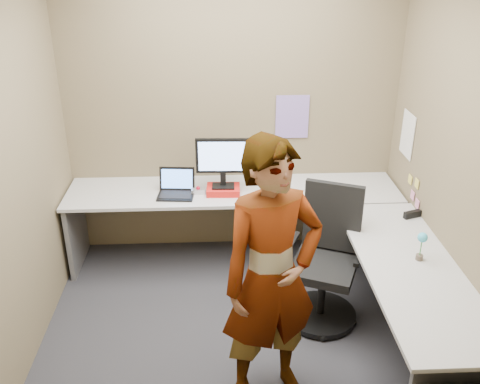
{
  "coord_description": "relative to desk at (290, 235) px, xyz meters",
  "views": [
    {
      "loc": [
        -0.15,
        -3.35,
        2.77
      ],
      "look_at": [
        0.03,
        0.25,
        1.05
      ],
      "focal_mm": 40.0,
      "sensor_mm": 36.0,
      "label": 1
    }
  ],
  "objects": [
    {
      "name": "ground",
      "position": [
        -0.44,
        -0.39,
        -0.59
      ],
      "size": [
        3.0,
        3.0,
        0.0
      ],
      "primitive_type": "plane",
      "color": "#26262B",
      "rests_on": "ground"
    },
    {
      "name": "wall_back",
      "position": [
        -0.44,
        0.91,
        0.76
      ],
      "size": [
        3.0,
        0.0,
        3.0
      ],
      "primitive_type": "plane",
      "rotation": [
        1.57,
        0.0,
        0.0
      ],
      "color": "brown",
      "rests_on": "ground"
    },
    {
      "name": "wall_right",
      "position": [
        1.06,
        -0.39,
        0.76
      ],
      "size": [
        0.0,
        2.7,
        2.7
      ],
      "primitive_type": "plane",
      "rotation": [
        1.57,
        0.0,
        -1.57
      ],
      "color": "brown",
      "rests_on": "ground"
    },
    {
      "name": "wall_left",
      "position": [
        -1.94,
        -0.39,
        0.76
      ],
      "size": [
        0.0,
        2.7,
        2.7
      ],
      "primitive_type": "plane",
      "rotation": [
        1.57,
        0.0,
        1.57
      ],
      "color": "brown",
      "rests_on": "ground"
    },
    {
      "name": "desk",
      "position": [
        0.0,
        0.0,
        0.0
      ],
      "size": [
        2.98,
        2.58,
        0.73
      ],
      "color": "silver",
      "rests_on": "ground"
    },
    {
      "name": "paper_ream",
      "position": [
        -0.53,
        0.53,
        0.17
      ],
      "size": [
        0.3,
        0.22,
        0.06
      ],
      "primitive_type": "cube",
      "rotation": [
        0.0,
        0.0,
        -0.04
      ],
      "color": "red",
      "rests_on": "desk"
    },
    {
      "name": "monitor",
      "position": [
        -0.53,
        0.54,
        0.46
      ],
      "size": [
        0.47,
        0.14,
        0.44
      ],
      "rotation": [
        0.0,
        0.0,
        -0.04
      ],
      "color": "black",
      "rests_on": "paper_ream"
    },
    {
      "name": "laptop",
      "position": [
        -0.94,
        0.52,
        0.2
      ],
      "size": [
        0.33,
        0.28,
        0.22
      ],
      "rotation": [
        0.0,
        0.0,
        -0.08
      ],
      "color": "black",
      "rests_on": "desk"
    },
    {
      "name": "trackball_mouse",
      "position": [
        -0.75,
        0.53,
        0.17
      ],
      "size": [
        0.12,
        0.08,
        0.07
      ],
      "color": "#B7B7BC",
      "rests_on": "desk"
    },
    {
      "name": "origami",
      "position": [
        -0.13,
        0.39,
        0.17
      ],
      "size": [
        0.1,
        0.1,
        0.06
      ],
      "primitive_type": "cone",
      "color": "white",
      "rests_on": "desk"
    },
    {
      "name": "stapler",
      "position": [
        0.98,
        -0.01,
        0.17
      ],
      "size": [
        0.15,
        0.09,
        0.05
      ],
      "primitive_type": "cube",
      "rotation": [
        0.0,
        0.0,
        0.34
      ],
      "color": "black",
      "rests_on": "desk"
    },
    {
      "name": "flower",
      "position": [
        0.82,
        -0.63,
        0.28
      ],
      "size": [
        0.07,
        0.07,
        0.22
      ],
      "color": "brown",
      "rests_on": "desk"
    },
    {
      "name": "calendar_purple",
      "position": [
        0.11,
        0.9,
        0.71
      ],
      "size": [
        0.3,
        0.01,
        0.4
      ],
      "primitive_type": "cube",
      "color": "#846BB7",
      "rests_on": "wall_back"
    },
    {
      "name": "calendar_white",
      "position": [
        1.05,
        0.51,
        0.66
      ],
      "size": [
        0.01,
        0.28,
        0.38
      ],
      "primitive_type": "cube",
      "color": "white",
      "rests_on": "wall_right"
    },
    {
      "name": "sticky_note_a",
      "position": [
        1.05,
        0.16,
        0.36
      ],
      "size": [
        0.01,
        0.07,
        0.07
      ],
      "primitive_type": "cube",
      "color": "#F2E059",
      "rests_on": "wall_right"
    },
    {
      "name": "sticky_note_b",
      "position": [
        1.05,
        0.21,
        0.23
      ],
      "size": [
        0.01,
        0.07,
        0.07
      ],
      "primitive_type": "cube",
      "color": "pink",
      "rests_on": "wall_right"
    },
    {
      "name": "sticky_note_c",
      "position": [
        1.05,
        0.09,
        0.21
      ],
      "size": [
        0.01,
        0.07,
        0.07
      ],
      "primitive_type": "cube",
      "color": "pink",
      "rests_on": "wall_right"
    },
    {
      "name": "sticky_note_d",
      "position": [
        1.05,
        0.31,
        0.33
      ],
      "size": [
        0.01,
        0.07,
        0.07
      ],
      "primitive_type": "cube",
      "color": "#F2E059",
      "rests_on": "wall_right"
    },
    {
      "name": "office_chair",
      "position": [
        0.25,
        -0.27,
        -0.15
      ],
      "size": [
        0.63,
        0.63,
        1.08
      ],
      "rotation": [
        0.0,
        0.0,
        -0.4
      ],
      "color": "black",
      "rests_on": "ground"
    },
    {
      "name": "person",
      "position": [
        -0.26,
        -1.04,
        0.31
      ],
      "size": [
        0.77,
        0.63,
        1.8
      ],
      "primitive_type": "imported",
      "rotation": [
        0.0,
        0.0,
        0.35
      ],
      "color": "#999399",
      "rests_on": "ground"
    }
  ]
}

